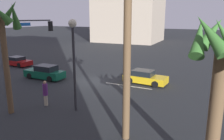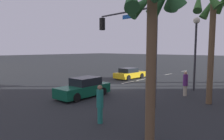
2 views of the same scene
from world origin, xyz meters
TOP-DOWN VIEW (x-y plane):
  - ground_plane at (0.00, 0.00)m, footprint 220.00×220.00m
  - lane_stripe_1 at (-12.15, 0.00)m, footprint 2.00×0.14m
  - lane_stripe_2 at (-5.08, 0.00)m, footprint 2.09×0.14m
  - lane_stripe_3 at (-2.38, 0.00)m, footprint 2.15×0.14m
  - car_0 at (5.35, 1.61)m, footprint 4.48×1.94m
  - car_1 at (13.46, -1.77)m, footprint 3.98×1.97m
  - car_2 at (-4.88, -1.62)m, footprint 4.33×2.06m
  - traffic_signal at (4.15, 5.41)m, footprint 0.89×5.53m
  - streetlamp at (-2.71, 7.12)m, footprint 0.56×0.56m
  - pedestrian_0 at (-0.14, 7.37)m, footprint 0.51×0.51m
  - palm_tree_0 at (-11.80, 10.50)m, footprint 2.51×2.56m
  - palm_tree_2 at (-7.42, 9.05)m, footprint 2.62×2.55m
  - palm_tree_3 at (1.07, 9.42)m, footprint 2.38×2.57m

SIDE VIEW (x-z plane):
  - ground_plane at x=0.00m, z-range 0.00..0.00m
  - lane_stripe_1 at x=-12.15m, z-range 0.00..0.01m
  - lane_stripe_2 at x=-5.08m, z-range 0.00..0.01m
  - lane_stripe_3 at x=-2.38m, z-range 0.00..0.01m
  - car_1 at x=13.46m, z-range -0.04..1.20m
  - car_2 at x=-4.88m, z-range -0.05..1.29m
  - car_0 at x=5.35m, z-range -0.06..1.43m
  - pedestrian_0 at x=-0.14m, z-range 0.06..2.00m
  - traffic_signal at x=4.15m, z-range 1.17..7.66m
  - streetlamp at x=-2.71m, z-range 1.26..7.68m
  - palm_tree_0 at x=-11.80m, z-range 1.53..8.29m
  - palm_tree_3 at x=1.07m, z-range 1.91..9.64m
  - palm_tree_2 at x=-7.42m, z-range 2.39..12.23m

